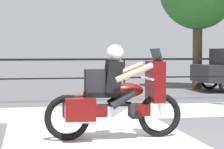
{
  "coord_description": "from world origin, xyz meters",
  "views": [
    {
      "loc": [
        -2.8,
        -6.79,
        1.46
      ],
      "look_at": [
        -1.08,
        1.93,
        0.98
      ],
      "focal_mm": 70.0,
      "sensor_mm": 36.0,
      "label": 1
    }
  ],
  "objects": [
    {
      "name": "ground_plane",
      "position": [
        0.0,
        0.0,
        0.0
      ],
      "size": [
        120.0,
        120.0,
        0.0
      ],
      "primitive_type": "plane",
      "color": "#4C4C4F"
    },
    {
      "name": "sidewalk_band",
      "position": [
        0.0,
        3.4,
        0.01
      ],
      "size": [
        44.0,
        2.4,
        0.01
      ],
      "primitive_type": "cube",
      "color": "#B7B2A8",
      "rests_on": "ground"
    },
    {
      "name": "crosswalk_band",
      "position": [
        -1.62,
        -0.2,
        0.0
      ],
      "size": [
        3.11,
        6.0,
        0.01
      ],
      "primitive_type": "cube",
      "color": "silver",
      "rests_on": "ground"
    },
    {
      "name": "fence_railing",
      "position": [
        0.0,
        5.57,
        0.99
      ],
      "size": [
        36.0,
        0.05,
        1.25
      ],
      "color": "black",
      "rests_on": "ground"
    },
    {
      "name": "motorcycle",
      "position": [
        -1.36,
        0.28,
        0.71
      ],
      "size": [
        2.32,
        0.76,
        1.57
      ],
      "rotation": [
        0.0,
        0.0,
        0.02
      ],
      "color": "black",
      "rests_on": "ground"
    }
  ]
}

